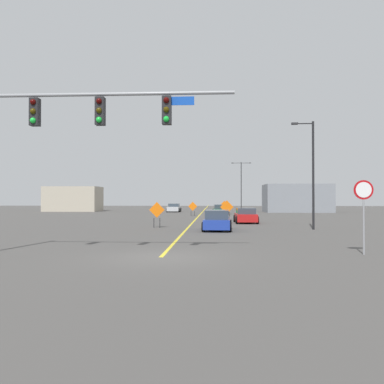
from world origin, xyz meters
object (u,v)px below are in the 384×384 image
construction_sign_right_shoulder (193,207)px  car_green_near (220,209)px  street_lamp_near_right (241,182)px  construction_sign_median_far (224,205)px  car_red_mid (246,216)px  traffic_signal_assembly (63,125)px  car_blue_approaching (217,221)px  street_lamp_mid_right (312,170)px  stop_sign (364,202)px  construction_sign_left_lane (157,211)px  construction_sign_median_near (227,208)px  car_silver_far (174,208)px

construction_sign_right_shoulder → car_green_near: (3.52, 6.42, -0.46)m
street_lamp_near_right → construction_sign_median_far: bearing=-100.2°
car_red_mid → traffic_signal_assembly: bearing=-111.7°
car_blue_approaching → street_lamp_mid_right: bearing=8.3°
stop_sign → construction_sign_left_lane: size_ratio=1.52×
construction_sign_left_lane → car_red_mid: bearing=42.0°
construction_sign_median_near → car_red_mid: bearing=-69.0°
street_lamp_mid_right → car_silver_far: 38.44m
construction_sign_left_lane → construction_sign_right_shoulder: bearing=85.7°
construction_sign_median_near → construction_sign_right_shoulder: construction_sign_median_near is taller
street_lamp_near_right → construction_sign_right_shoulder: (-8.21, -34.60, -4.57)m
street_lamp_near_right → street_lamp_mid_right: 56.15m
car_green_near → stop_sign: bearing=-82.9°
traffic_signal_assembly → car_silver_far: size_ratio=2.49×
street_lamp_mid_right → car_silver_far: bearing=110.4°
stop_sign → construction_sign_median_near: size_ratio=1.46×
car_blue_approaching → street_lamp_near_right: bearing=84.7°
street_lamp_near_right → car_green_near: size_ratio=2.12×
construction_sign_median_far → car_blue_approaching: size_ratio=0.41×
construction_sign_median_far → car_green_near: bearing=-96.5°
construction_sign_left_lane → car_silver_far: 34.93m
street_lamp_near_right → car_blue_approaching: size_ratio=2.19×
traffic_signal_assembly → car_silver_far: traffic_signal_assembly is taller
traffic_signal_assembly → car_silver_far: (-0.83, 49.81, -4.36)m
construction_sign_right_shoulder → car_silver_far: 14.85m
traffic_signal_assembly → car_blue_approaching: traffic_signal_assembly is taller
street_lamp_near_right → construction_sign_right_shoulder: 35.85m
street_lamp_near_right → car_silver_far: (-12.01, -20.25, -5.05)m
traffic_signal_assembly → car_red_mid: traffic_signal_assembly is taller
construction_sign_right_shoulder → car_silver_far: (-3.81, 14.35, -0.47)m
stop_sign → car_red_mid: stop_sign is taller
car_red_mid → car_green_near: car_red_mid is taller
traffic_signal_assembly → street_lamp_near_right: bearing=80.9°
construction_sign_median_near → car_blue_approaching: 12.42m
street_lamp_mid_right → construction_sign_left_lane: size_ratio=3.97×
construction_sign_median_far → car_green_near: (-0.66, -5.82, -0.51)m
street_lamp_mid_right → car_blue_approaching: street_lamp_mid_right is taller
street_lamp_near_right → car_green_near: (-4.68, -28.18, -5.03)m
car_silver_far → street_lamp_near_right: bearing=59.3°
traffic_signal_assembly → construction_sign_median_near: size_ratio=5.12×
car_green_near → construction_sign_median_near: bearing=-88.6°
construction_sign_median_far → car_green_near: construction_sign_median_far is taller
construction_sign_median_near → construction_sign_left_lane: construction_sign_median_near is taller
construction_sign_median_near → car_red_mid: 4.39m
construction_sign_right_shoulder → car_green_near: 7.34m
construction_sign_left_lane → construction_sign_median_far: size_ratio=1.06×
stop_sign → construction_sign_median_far: stop_sign is taller
construction_sign_median_far → construction_sign_right_shoulder: 12.94m
traffic_signal_assembly → car_blue_approaching: bearing=65.6°
construction_sign_median_far → street_lamp_mid_right: bearing=-81.0°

